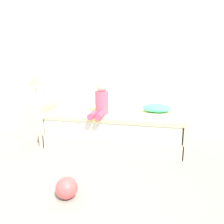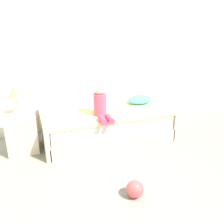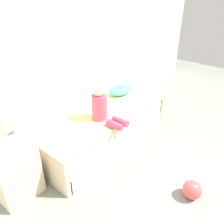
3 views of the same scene
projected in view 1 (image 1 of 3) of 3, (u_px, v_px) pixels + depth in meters
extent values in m
cube|color=silver|center=(123.00, 51.00, 3.65)|extent=(7.20, 0.10, 2.90)
cube|color=beige|center=(115.00, 136.00, 3.38)|extent=(2.00, 1.00, 0.20)
cube|color=white|center=(115.00, 122.00, 3.33)|extent=(1.94, 0.94, 0.25)
cube|color=#E5E08C|center=(115.00, 113.00, 3.30)|extent=(1.98, 0.98, 0.05)
cube|color=beige|center=(57.00, 123.00, 3.56)|extent=(0.07, 1.00, 0.50)
cube|color=beige|center=(182.00, 131.00, 3.14)|extent=(0.07, 1.00, 0.50)
cube|color=beige|center=(39.00, 119.00, 3.63)|extent=(0.44, 0.44, 0.60)
cylinder|color=silver|center=(38.00, 101.00, 3.55)|extent=(0.15, 0.15, 0.03)
cylinder|color=silver|center=(37.00, 93.00, 3.52)|extent=(0.02, 0.02, 0.24)
cone|color=#8CCC66|center=(36.00, 81.00, 3.48)|extent=(0.24, 0.24, 0.18)
cylinder|color=#E04C6B|center=(102.00, 103.00, 3.12)|extent=(0.20, 0.20, 0.34)
sphere|color=beige|center=(102.00, 86.00, 3.06)|extent=(0.17, 0.17, 0.17)
cylinder|color=#D83F60|center=(92.00, 115.00, 2.87)|extent=(0.09, 0.22, 0.09)
cylinder|color=#D83F60|center=(100.00, 116.00, 2.85)|extent=(0.09, 0.22, 0.09)
ellipsoid|color=#4CCCBC|center=(157.00, 108.00, 3.24)|extent=(0.44, 0.30, 0.13)
sphere|color=#E54C4C|center=(67.00, 188.00, 1.96)|extent=(0.21, 0.21, 0.21)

